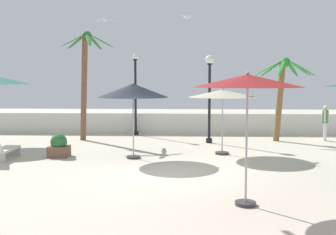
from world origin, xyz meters
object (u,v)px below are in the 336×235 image
Objects in this scene: lounge_chair_0 at (2,150)px; planter at (59,146)px; guest_0 at (325,119)px; patio_umbrella_2 at (133,91)px; lamp_post_1 at (210,87)px; patio_umbrella_3 at (223,94)px; lamp_post_0 at (135,92)px; seagull_2 at (187,17)px; patio_umbrella_0 at (248,82)px; palm_tree_0 at (282,87)px; palm_tree_1 at (85,73)px; seagull_1 at (105,20)px.

planter is at bearing 24.09° from lounge_chair_0.
guest_0 is 1.93× the size of planter.
lamp_post_1 is at bearing 52.76° from patio_umbrella_2.
patio_umbrella_3 is at bearing 7.81° from planter.
lamp_post_0 is (-0.71, 6.30, -0.23)m from patio_umbrella_2.
lounge_chair_0 is 9.06m from seagull_2.
patio_umbrella_3 reaches higher than lounge_chair_0.
patio_umbrella_3 reaches higher than guest_0.
lounge_chair_0 is at bearing -149.03° from lamp_post_1.
seagull_2 is (6.42, 3.89, 5.08)m from lounge_chair_0.
guest_0 is at bearing 36.41° from patio_umbrella_3.
lamp_post_0 is at bearing 145.45° from lamp_post_1.
patio_umbrella_0 is 0.78× the size of palm_tree_0.
palm_tree_1 is at bearing 150.42° from patio_umbrella_3.
patio_umbrella_2 is 4.98m from lounge_chair_0.
patio_umbrella_0 is at bearing -90.12° from patio_umbrella_3.
palm_tree_1 is at bearing -138.07° from lamp_post_0.
patio_umbrella_2 is at bearing -150.46° from guest_0.
patio_umbrella_2 is at bearing -60.18° from seagull_1.
patio_umbrella_3 is 0.67× the size of lamp_post_1.
seagull_2 is (4.72, -1.15, 2.32)m from palm_tree_1.
lounge_chair_0 is at bearing -155.91° from planter.
seagull_2 is at bearing -13.72° from palm_tree_1.
patio_umbrella_3 is at bearing 16.73° from patio_umbrella_2.
seagull_2 is (2.62, -3.04, 3.28)m from lamp_post_0.
seagull_2 is at bearing -49.29° from lamp_post_0.
palm_tree_1 is at bearing 121.51° from patio_umbrella_0.
seagull_2 is at bearing 59.62° from patio_umbrella_2.
guest_0 is (5.05, 3.72, -1.28)m from patio_umbrella_3.
patio_umbrella_3 is 1.37× the size of lounge_chair_0.
lamp_post_0 reaches higher than planter.
palm_tree_1 is 3.12m from seagull_1.
patio_umbrella_3 is at bearing -143.59° from guest_0.
palm_tree_0 reaches higher than lounge_chair_0.
guest_0 is at bearing 12.71° from seagull_2.
seagull_1 reaches higher than planter.
patio_umbrella_2 is 4.79m from lamp_post_1.
palm_tree_0 is at bearing 26.03° from planter.
seagull_1 is (-4.70, 8.01, 2.53)m from patio_umbrella_0.
guest_0 is (5.06, 10.14, -1.75)m from patio_umbrella_0.
lounge_chair_0 is at bearing 148.13° from patio_umbrella_0.
planter is at bearing -108.42° from lamp_post_0.
palm_tree_1 reaches higher than patio_umbrella_2.
guest_0 is 11.96m from planter.
lamp_post_0 is 1.06× the size of lamp_post_1.
patio_umbrella_0 is 6.43m from patio_umbrella_3.
seagull_2 is at bearing 31.21° from lounge_chair_0.
seagull_2 is (-0.99, -0.56, 2.97)m from lamp_post_1.
planter is at bearing -147.07° from lamp_post_1.
lamp_post_1 is at bearing 92.02° from patio_umbrella_0.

